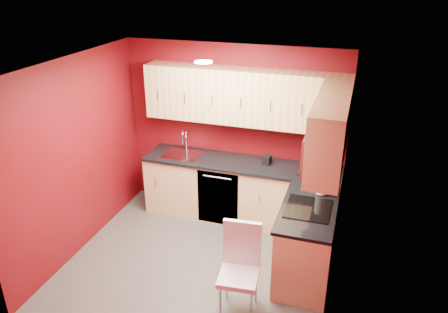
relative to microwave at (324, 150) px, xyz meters
The scene contains 21 objects.
floor 2.18m from the microwave, behind, with size 3.20×3.20×0.00m, color #484643.
ceiling 1.64m from the microwave, behind, with size 3.20×3.20×0.00m, color white.
wall_back 1.95m from the microwave, 136.99° to the left, with size 3.20×3.20×0.00m, color #610913.
wall_front 2.24m from the microwave, 129.35° to the right, with size 3.20×3.20×0.00m, color #610913.
wall_left 3.03m from the microwave, behind, with size 3.00×3.00×0.00m, color #610913.
wall_right 0.50m from the microwave, 44.09° to the right, with size 3.00×3.00×0.00m, color #610913.
base_cabinets_back 1.98m from the microwave, 140.04° to the left, with size 2.80×0.60×0.87m, color #D9B77C.
base_cabinets_right 1.23m from the microwave, 151.81° to the left, with size 0.60×1.30×0.87m, color #D9B77C.
countertop_back 1.73m from the microwave, 140.47° to the left, with size 2.80×0.63×0.04m, color black.
countertop_right 0.78m from the microwave, 162.04° to the left, with size 0.63×1.27×0.04m, color black.
upper_cabinets_back 1.65m from the microwave, 136.69° to the left, with size 2.80×0.35×0.75m, color #E1B97F.
upper_cabinets_right 0.33m from the microwave, 82.65° to the left, with size 0.35×1.55×0.75m.
microwave is the anchor object (origin of this frame).
cooktop 0.75m from the microwave, behind, with size 0.50×0.55×0.01m, color black.
sink 2.43m from the microwave, 154.40° to the left, with size 0.52×0.42×0.35m.
dishwasher_front 2.02m from the microwave, 153.81° to the left, with size 0.60×0.02×0.82m, color black.
downlight 1.62m from the microwave, behind, with size 0.20×0.20×0.01m, color white.
coffee_maker 1.11m from the microwave, 106.05° to the left, with size 0.19×0.26×0.32m, color black, non-canonical shape.
napkin_holder 1.51m from the microwave, 128.58° to the left, with size 0.11×0.11×0.12m, color black, non-canonical shape.
paper_towel 0.73m from the microwave, 91.81° to the left, with size 0.17×0.17×0.29m, color white, non-canonical shape.
dining_chair 1.58m from the microwave, 130.05° to the right, with size 0.41×0.43×1.01m, color white, non-canonical shape.
Camera 1 is at (1.68, -4.20, 3.48)m, focal length 35.00 mm.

